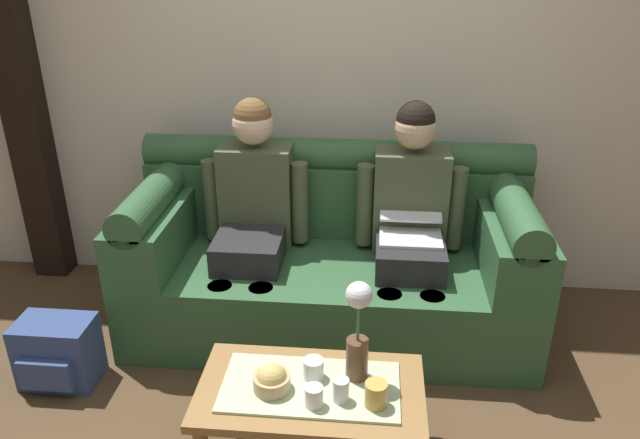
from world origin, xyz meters
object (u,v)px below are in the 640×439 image
at_px(person_right, 411,215).
at_px(backpack_left, 58,353).
at_px(person_left, 253,209).
at_px(cup_far_center, 314,396).
at_px(cup_near_left, 313,369).
at_px(cup_far_left, 341,390).
at_px(coffee_table, 311,398).
at_px(flower_vase, 358,331).
at_px(snack_bowl, 272,380).
at_px(cup_near_right, 376,394).
at_px(couch, 331,260).

height_order(person_right, backpack_left, person_right).
bearing_deg(person_left, cup_far_center, -69.00).
distance_m(person_left, cup_near_left, 1.08).
bearing_deg(cup_far_left, cup_near_left, 133.83).
xyz_separation_m(coffee_table, backpack_left, (-1.24, 0.38, -0.16)).
height_order(person_left, cup_near_left, person_left).
relative_size(flower_vase, snack_bowl, 2.98).
bearing_deg(person_right, cup_far_left, -104.78).
bearing_deg(backpack_left, cup_far_left, -18.25).
height_order(coffee_table, cup_far_left, cup_far_left).
bearing_deg(cup_near_left, cup_near_right, -28.86).
relative_size(person_right, cup_far_left, 13.19).
distance_m(coffee_table, flower_vase, 0.33).
relative_size(coffee_table, cup_near_left, 10.63).
distance_m(couch, coffee_table, 1.02).
distance_m(flower_vase, cup_near_right, 0.24).
bearing_deg(cup_far_left, flower_vase, 69.04).
bearing_deg(backpack_left, snack_bowl, -20.63).
distance_m(coffee_table, cup_far_center, 0.15).
height_order(person_right, cup_far_left, person_right).
relative_size(flower_vase, backpack_left, 1.20).
bearing_deg(coffee_table, person_right, 68.20).
bearing_deg(person_left, flower_vase, -58.53).
bearing_deg(cup_far_left, cup_far_center, -159.29).
bearing_deg(flower_vase, couch, 100.35).
relative_size(coffee_table, snack_bowl, 6.16).
height_order(couch, cup_far_center, couch).
xyz_separation_m(person_left, cup_near_left, (0.41, -0.97, -0.24)).
bearing_deg(cup_far_left, coffee_table, 150.22).
height_order(flower_vase, cup_near_left, flower_vase).
relative_size(couch, person_left, 1.70).
xyz_separation_m(person_left, snack_bowl, (0.26, -1.05, -0.23)).
xyz_separation_m(person_right, snack_bowl, (-0.55, -1.05, -0.23)).
relative_size(cup_near_left, cup_far_center, 1.01).
height_order(couch, backpack_left, couch).
relative_size(coffee_table, cup_near_right, 8.95).
bearing_deg(coffee_table, cup_near_left, 82.14).
distance_m(person_left, flower_vase, 1.11).
xyz_separation_m(coffee_table, flower_vase, (0.17, 0.07, 0.28)).
relative_size(person_right, cup_far_center, 14.99).
distance_m(coffee_table, cup_near_left, 0.11).
xyz_separation_m(person_right, cup_near_right, (-0.16, -1.10, -0.23)).
bearing_deg(person_right, coffee_table, -111.80).
height_order(person_left, cup_far_center, person_left).
bearing_deg(backpack_left, flower_vase, -12.38).
xyz_separation_m(person_right, backpack_left, (-1.65, -0.64, -0.50)).
relative_size(person_right, cup_near_right, 12.52).
bearing_deg(cup_near_left, cup_far_left, -46.17).
bearing_deg(snack_bowl, couch, 82.26).
distance_m(couch, person_left, 0.50).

